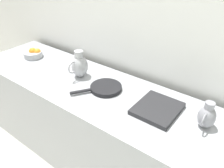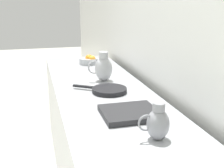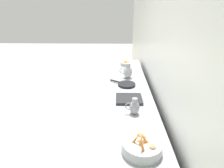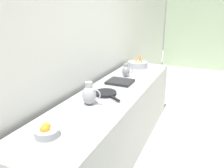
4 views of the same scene
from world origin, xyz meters
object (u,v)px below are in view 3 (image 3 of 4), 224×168
at_px(skillet_on_counter, 126,84).
at_px(orange_bowl, 126,63).
at_px(vegetable_colander, 142,146).
at_px(metal_pitcher_short, 134,107).
at_px(metal_pitcher_tall, 128,71).

bearing_deg(skillet_on_counter, orange_bowl, -92.19).
xyz_separation_m(vegetable_colander, orange_bowl, (0.02, -2.45, -0.02)).
bearing_deg(vegetable_colander, skillet_on_counter, -87.62).
bearing_deg(metal_pitcher_short, orange_bowl, -89.76).
bearing_deg(orange_bowl, skillet_on_counter, 87.81).
height_order(vegetable_colander, metal_pitcher_short, vegetable_colander).
xyz_separation_m(metal_pitcher_tall, skillet_on_counter, (0.03, 0.33, -0.10)).
distance_m(orange_bowl, metal_pitcher_short, 1.84).
xyz_separation_m(orange_bowl, skillet_on_counter, (0.04, 1.02, -0.02)).
height_order(metal_pitcher_tall, skillet_on_counter, metal_pitcher_tall).
relative_size(metal_pitcher_tall, metal_pitcher_short, 1.28).
relative_size(orange_bowl, metal_pitcher_tall, 0.78).
height_order(vegetable_colander, orange_bowl, vegetable_colander).
distance_m(vegetable_colander, metal_pitcher_short, 0.61).
relative_size(vegetable_colander, metal_pitcher_short, 1.76).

